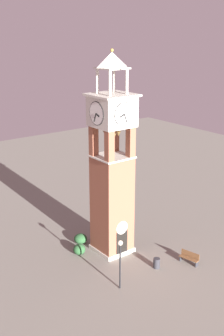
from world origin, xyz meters
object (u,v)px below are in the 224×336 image
object	(u,v)px
clock_tower	(112,174)
lamp_post	(120,255)
trash_bin	(157,263)
park_bench	(189,258)

from	to	relation	value
clock_tower	lamp_post	bearing A→B (deg)	-121.56
clock_tower	lamp_post	xyz separation A→B (m)	(-2.95, -4.80, -4.10)
trash_bin	lamp_post	bearing A→B (deg)	-173.37
clock_tower	park_bench	world-z (taller)	clock_tower
clock_tower	park_bench	distance (m)	9.00
clock_tower	lamp_post	distance (m)	6.97
clock_tower	park_bench	size ratio (longest dim) A/B	9.86
lamp_post	trash_bin	world-z (taller)	lamp_post
lamp_post	trash_bin	bearing A→B (deg)	6.63
clock_tower	lamp_post	size ratio (longest dim) A/B	4.31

